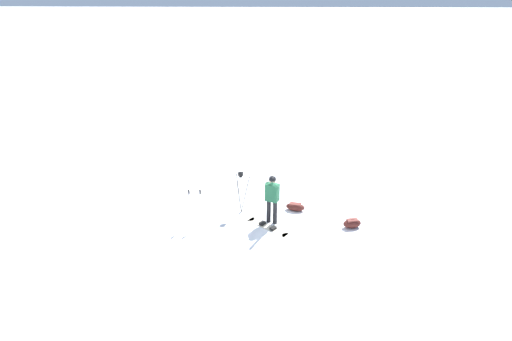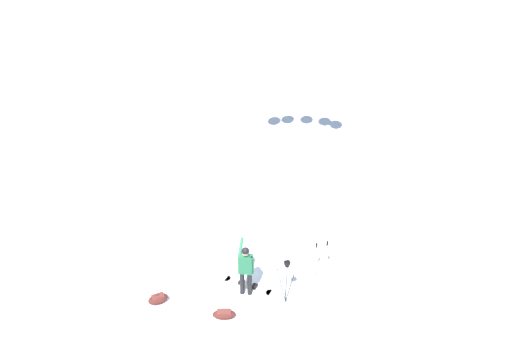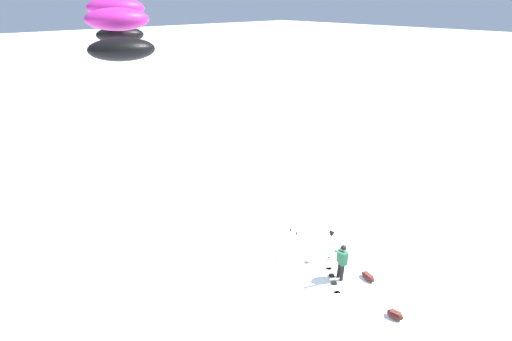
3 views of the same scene
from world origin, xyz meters
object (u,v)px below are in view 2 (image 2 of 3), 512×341
snowboard (248,285)px  gear_bag_large (224,314)px  gear_bag_small (158,299)px  camera_tripod (287,274)px  ski_poles (321,254)px  snowboarder (246,266)px

snowboard → gear_bag_large: bearing=140.6°
gear_bag_large → gear_bag_small: (1.00, 1.74, 0.02)m
camera_tripod → gear_bag_small: size_ratio=2.37×
gear_bag_large → camera_tripod: bearing=-83.8°
gear_bag_large → gear_bag_small: size_ratio=1.10×
ski_poles → snowboarder: bearing=96.1°
snowboarder → ski_poles: snowboarder is taller
snowboarder → gear_bag_small: snowboarder is taller
gear_bag_small → ski_poles: size_ratio=0.50×
camera_tripod → snowboarder: bearing=58.8°
snowboarder → gear_bag_small: bearing=85.9°
ski_poles → gear_bag_small: bearing=90.8°
snowboarder → camera_tripod: bearing=-121.2°
snowboarder → gear_bag_large: bearing=135.9°
gear_bag_large → camera_tripod: (0.20, -1.82, 0.90)m
snowboarder → camera_tripod: 1.20m
snowboarder → snowboard: bearing=-22.0°
snowboard → gear_bag_small: (-0.11, 2.65, 0.13)m
gear_bag_large → gear_bag_small: bearing=60.1°
gear_bag_large → ski_poles: bearing=-71.4°
gear_bag_large → ski_poles: (1.07, -3.18, 0.68)m
snowboarder → snowboard: size_ratio=1.17×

